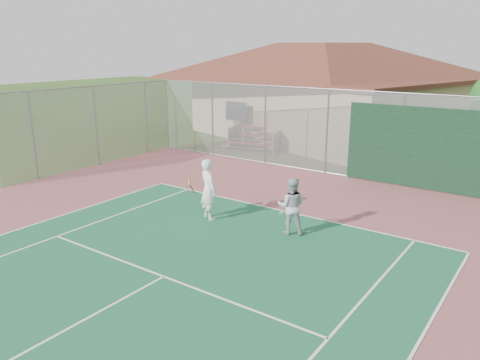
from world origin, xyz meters
name	(u,v)px	position (x,y,z in m)	size (l,w,h in m)	color
back_fence	(403,143)	(2.11, 16.98, 1.67)	(20.08, 0.11, 3.53)	gray
side_fence_left	(96,126)	(-10.00, 12.50, 1.75)	(0.08, 9.00, 3.50)	gray
clubhouse	(321,81)	(-4.93, 24.42, 3.23)	(16.82, 13.41, 6.36)	tan
bleachers	(256,138)	(-6.15, 19.50, 0.57)	(3.14, 2.18, 1.07)	maroon
player_white_front	(208,190)	(-1.57, 9.97, 0.94)	(1.07, 0.79, 1.88)	white
player_grey_back	(291,207)	(1.08, 10.38, 0.81)	(0.99, 0.92, 1.63)	#AEB1B3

